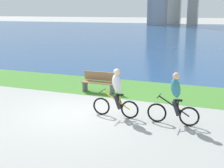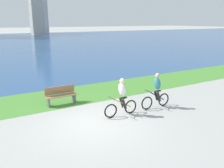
# 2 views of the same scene
# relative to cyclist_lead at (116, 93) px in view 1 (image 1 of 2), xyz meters

# --- Properties ---
(ground_plane) EXTENTS (300.00, 300.00, 0.00)m
(ground_plane) POSITION_rel_cyclist_lead_xyz_m (-1.35, -0.14, -0.83)
(ground_plane) COLOR #9E9E99
(grass_strip_bayside) EXTENTS (120.00, 3.39, 0.01)m
(grass_strip_bayside) POSITION_rel_cyclist_lead_xyz_m (-1.35, 3.76, -0.83)
(grass_strip_bayside) COLOR #478433
(grass_strip_bayside) RESTS_ON ground
(bay_water_surface) EXTENTS (300.00, 71.24, 0.00)m
(bay_water_surface) POSITION_rel_cyclist_lead_xyz_m (-1.35, 41.07, -0.83)
(bay_water_surface) COLOR navy
(bay_water_surface) RESTS_ON ground
(cyclist_lead) EXTENTS (1.63, 0.52, 1.65)m
(cyclist_lead) POSITION_rel_cyclist_lead_xyz_m (0.00, 0.00, 0.00)
(cyclist_lead) COLOR black
(cyclist_lead) RESTS_ON ground
(cyclist_trailing) EXTENTS (1.65, 0.52, 1.67)m
(cyclist_trailing) POSITION_rel_cyclist_lead_xyz_m (1.93, -0.01, 0.00)
(cyclist_trailing) COLOR black
(cyclist_trailing) RESTS_ON ground
(bench_near_path) EXTENTS (1.50, 0.47, 0.90)m
(bench_near_path) POSITION_rel_cyclist_lead_xyz_m (-1.81, 2.72, -0.38)
(bench_near_path) COLOR olive
(bench_near_path) RESTS_ON ground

